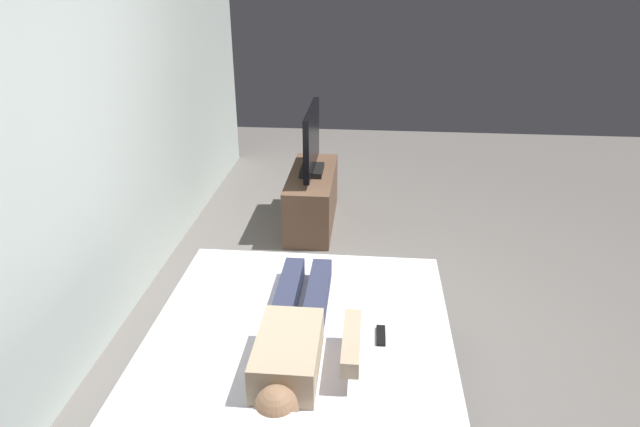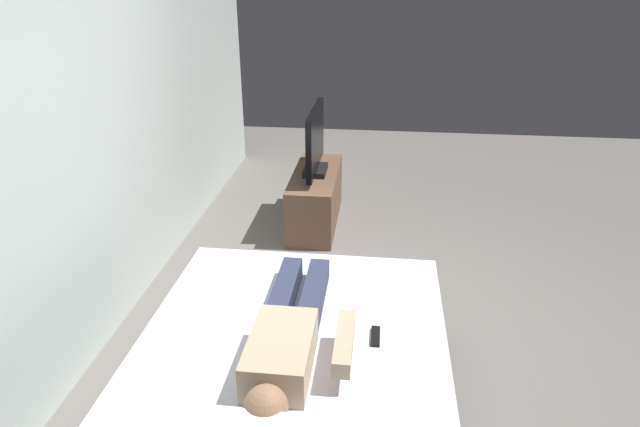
{
  "view_description": "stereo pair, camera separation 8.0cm",
  "coord_description": "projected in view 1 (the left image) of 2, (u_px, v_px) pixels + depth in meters",
  "views": [
    {
      "loc": [
        -2.82,
        0.06,
        2.22
      ],
      "look_at": [
        0.51,
        0.37,
        0.69
      ],
      "focal_mm": 30.71,
      "sensor_mm": 36.0,
      "label": 1
    },
    {
      "loc": [
        -2.82,
        -0.02,
        2.22
      ],
      "look_at": [
        0.51,
        0.37,
        0.69
      ],
      "focal_mm": 30.71,
      "sensor_mm": 36.0,
      "label": 2
    }
  ],
  "objects": [
    {
      "name": "back_wall",
      "position": [
        101.0,
        109.0,
        3.4
      ],
      "size": [
        6.4,
        0.1,
        2.8
      ],
      "primitive_type": "cube",
      "color": "silver",
      "rests_on": "ground"
    },
    {
      "name": "ground_plane",
      "position": [
        371.0,
        347.0,
        3.48
      ],
      "size": [
        10.0,
        10.0,
        0.0
      ],
      "primitive_type": "plane",
      "color": "slate"
    },
    {
      "name": "person",
      "position": [
        295.0,
        338.0,
        2.57
      ],
      "size": [
        1.26,
        0.46,
        0.18
      ],
      "color": "tan",
      "rests_on": "bed"
    },
    {
      "name": "tv_stand",
      "position": [
        312.0,
        198.0,
        5.05
      ],
      "size": [
        1.1,
        0.4,
        0.5
      ],
      "primitive_type": "cube",
      "color": "brown",
      "rests_on": "ground"
    },
    {
      "name": "bed",
      "position": [
        296.0,
        400.0,
        2.69
      ],
      "size": [
        2.07,
        1.59,
        0.54
      ],
      "color": "#333338",
      "rests_on": "ground"
    },
    {
      "name": "remote",
      "position": [
        381.0,
        335.0,
        2.7
      ],
      "size": [
        0.15,
        0.04,
        0.02
      ],
      "primitive_type": "cube",
      "color": "black",
      "rests_on": "bed"
    },
    {
      "name": "tv",
      "position": [
        312.0,
        142.0,
        4.82
      ],
      "size": [
        0.88,
        0.2,
        0.59
      ],
      "color": "black",
      "rests_on": "tv_stand"
    }
  ]
}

